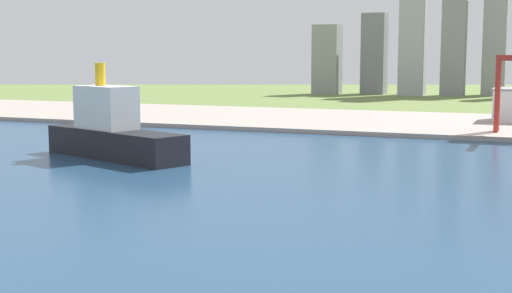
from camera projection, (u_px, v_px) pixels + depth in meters
ground_plane at (377, 177)px, 247.81m from camera, size 2400.00×2400.00×0.00m
water_bay at (327, 212)px, 192.62m from camera, size 840.00×360.00×0.15m
industrial_pier at (449, 124)px, 422.42m from camera, size 840.00×140.00×2.50m
cargo_ship at (112, 132)px, 292.16m from camera, size 73.13×41.74×38.08m
distant_skyline at (490, 37)px, 719.07m from camera, size 332.37×79.88×155.60m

